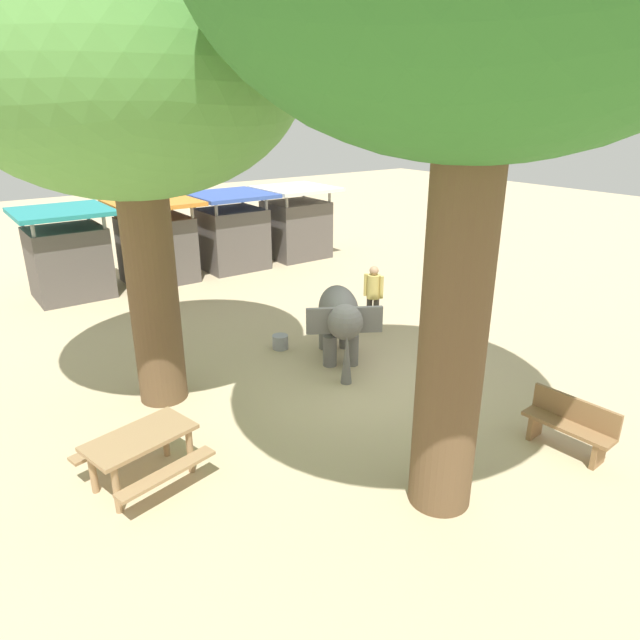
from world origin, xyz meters
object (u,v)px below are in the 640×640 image
(shade_tree_main, at_px, (129,74))
(market_stall_orange, at_px, (157,245))
(elephant, at_px, (340,317))
(person_handler, at_px, (373,293))
(market_stall_teal, at_px, (68,258))
(market_stall_white, at_px, (296,226))
(wooden_bench, at_px, (570,424))
(market_stall_blue, at_px, (232,235))
(feed_bucket, at_px, (280,342))
(picnic_table_near, at_px, (141,447))

(shade_tree_main, bearing_deg, market_stall_orange, 69.33)
(elephant, bearing_deg, person_handler, 148.69)
(elephant, distance_m, person_handler, 2.00)
(market_stall_teal, xyz_separation_m, market_stall_white, (7.80, 0.00, 0.00))
(market_stall_teal, bearing_deg, wooden_bench, -71.23)
(wooden_bench, bearing_deg, market_stall_orange, 3.78)
(market_stall_blue, bearing_deg, feed_bucket, -109.44)
(person_handler, distance_m, feed_bucket, 2.61)
(elephant, xyz_separation_m, market_stall_white, (4.29, 8.04, 0.13))
(market_stall_orange, bearing_deg, market_stall_white, 0.00)
(elephant, height_order, person_handler, person_handler)
(person_handler, bearing_deg, elephant, 3.88)
(market_stall_teal, distance_m, feed_bucket, 7.38)
(market_stall_white, bearing_deg, market_stall_blue, 180.00)
(wooden_bench, height_order, market_stall_teal, market_stall_teal)
(shade_tree_main, distance_m, feed_bucket, 6.27)
(market_stall_teal, bearing_deg, picnic_table_near, -98.16)
(market_stall_blue, relative_size, market_stall_white, 1.00)
(shade_tree_main, distance_m, market_stall_white, 11.76)
(person_handler, distance_m, picnic_table_near, 7.15)
(wooden_bench, distance_m, picnic_table_near, 6.58)
(wooden_bench, xyz_separation_m, picnic_table_near, (-5.76, 3.19, 0.12))
(market_stall_teal, bearing_deg, market_stall_orange, 0.00)
(wooden_bench, xyz_separation_m, feed_bucket, (-1.55, 6.11, -0.31))
(market_stall_orange, xyz_separation_m, feed_bucket, (0.22, -6.75, -0.98))
(wooden_bench, height_order, feed_bucket, wooden_bench)
(wooden_bench, xyz_separation_m, market_stall_white, (3.43, 12.86, 0.67))
(market_stall_teal, bearing_deg, elephant, -66.43)
(market_stall_teal, bearing_deg, shade_tree_main, -91.43)
(shade_tree_main, relative_size, wooden_bench, 5.43)
(person_handler, bearing_deg, shade_tree_main, -21.29)
(elephant, relative_size, market_stall_teal, 0.87)
(market_stall_teal, bearing_deg, market_stall_blue, 0.00)
(market_stall_white, relative_size, feed_bucket, 7.00)
(person_handler, relative_size, market_stall_blue, 0.64)
(shade_tree_main, relative_size, market_stall_blue, 3.07)
(elephant, relative_size, market_stall_orange, 0.87)
(market_stall_teal, height_order, market_stall_orange, same)
(elephant, relative_size, shade_tree_main, 0.28)
(person_handler, distance_m, market_stall_white, 7.54)
(market_stall_teal, relative_size, market_stall_orange, 1.00)
(person_handler, relative_size, market_stall_teal, 0.64)
(elephant, height_order, wooden_bench, elephant)
(shade_tree_main, xyz_separation_m, market_stall_orange, (2.78, 7.38, -4.49))
(picnic_table_near, distance_m, market_stall_orange, 10.48)
(picnic_table_near, distance_m, feed_bucket, 5.14)
(feed_bucket, bearing_deg, person_handler, -8.12)
(picnic_table_near, xyz_separation_m, market_stall_teal, (1.39, 9.67, 0.55))
(picnic_table_near, bearing_deg, shade_tree_main, -130.40)
(person_handler, xyz_separation_m, market_stall_orange, (-2.68, 7.10, 0.19))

